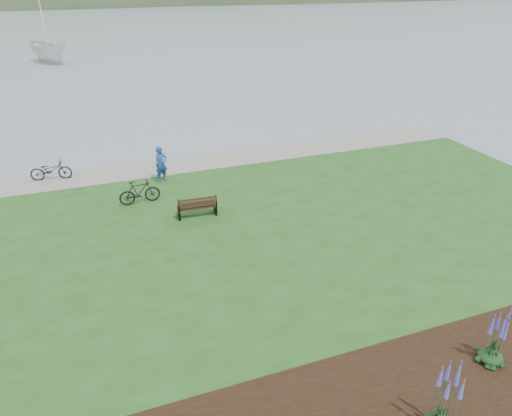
# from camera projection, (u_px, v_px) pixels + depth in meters

# --- Properties ---
(ground) EXTENTS (600.00, 600.00, 0.00)m
(ground) POSITION_uv_depth(u_px,v_px,m) (195.00, 240.00, 17.76)
(ground) COLOR gray
(ground) RESTS_ON ground
(lawn) EXTENTS (34.00, 20.00, 0.40)m
(lawn) POSITION_uv_depth(u_px,v_px,m) (207.00, 263.00, 16.00)
(lawn) COLOR #1F501C
(lawn) RESTS_ON ground
(shoreline_path) EXTENTS (34.00, 2.20, 0.03)m
(shoreline_path) POSITION_uv_depth(u_px,v_px,m) (163.00, 167.00, 23.33)
(shoreline_path) COLOR gray
(shoreline_path) RESTS_ON lawn
(garden_bed) EXTENTS (24.00, 4.40, 0.04)m
(garden_bed) POSITION_uv_depth(u_px,v_px,m) (423.00, 413.00, 10.29)
(garden_bed) COLOR black
(garden_bed) RESTS_ON lawn
(far_hillside) EXTENTS (580.00, 80.00, 38.00)m
(far_hillside) POSITION_uv_depth(u_px,v_px,m) (142.00, 2.00, 165.85)
(far_hillside) COLOR #324B2A
(far_hillside) RESTS_ON ground
(park_bench) EXTENTS (1.59, 0.72, 0.97)m
(park_bench) POSITION_uv_depth(u_px,v_px,m) (197.00, 206.00, 18.43)
(park_bench) COLOR black
(park_bench) RESTS_ON lawn
(person) EXTENTS (0.87, 0.74, 2.02)m
(person) POSITION_uv_depth(u_px,v_px,m) (161.00, 161.00, 21.38)
(person) COLOR #21459A
(person) RESTS_ON lawn
(bicycle_a) EXTENTS (0.92, 1.98, 1.00)m
(bicycle_a) POSITION_uv_depth(u_px,v_px,m) (51.00, 170.00, 21.76)
(bicycle_a) COLOR black
(bicycle_a) RESTS_ON lawn
(bicycle_b) EXTENTS (0.60, 1.77, 1.05)m
(bicycle_b) POSITION_uv_depth(u_px,v_px,m) (140.00, 192.00, 19.51)
(bicycle_b) COLOR black
(bicycle_b) RESTS_ON lawn
(sailboat) EXTENTS (15.16, 15.23, 29.01)m
(sailboat) POSITION_uv_depth(u_px,v_px,m) (51.00, 63.00, 52.77)
(sailboat) COLOR silver
(sailboat) RESTS_ON ground
(echium_0) EXTENTS (0.62, 0.62, 2.18)m
(echium_0) POSITION_uv_depth(u_px,v_px,m) (444.00, 399.00, 9.47)
(echium_0) COLOR #133416
(echium_0) RESTS_ON garden_bed
(echium_1) EXTENTS (0.62, 0.62, 1.84)m
(echium_1) POSITION_uv_depth(u_px,v_px,m) (496.00, 338.00, 11.29)
(echium_1) COLOR #133416
(echium_1) RESTS_ON garden_bed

